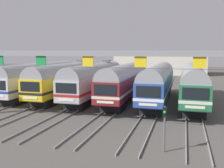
{
  "coord_description": "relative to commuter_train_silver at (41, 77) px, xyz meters",
  "views": [
    {
      "loc": [
        9.48,
        -32.57,
        6.43
      ],
      "look_at": [
        0.85,
        -2.21,
        2.38
      ],
      "focal_mm": 41.32,
      "sensor_mm": 36.0,
      "label": 1
    }
  ],
  "objects": [
    {
      "name": "commuter_train_silver",
      "position": [
        0.0,
        0.0,
        0.0
      ],
      "size": [
        2.88,
        18.06,
        4.77
      ],
      "color": "silver",
      "rests_on": "ground"
    },
    {
      "name": "commuter_train_maroon",
      "position": [
        12.53,
        0.0,
        0.0
      ],
      "size": [
        2.88,
        18.06,
        4.77
      ],
      "color": "maroon",
      "rests_on": "ground"
    },
    {
      "name": "commuter_train_yellow",
      "position": [
        4.18,
        0.0,
        0.0
      ],
      "size": [
        2.88,
        18.06,
        5.05
      ],
      "color": "gold",
      "rests_on": "ground"
    },
    {
      "name": "maintenance_building",
      "position": [
        13.05,
        41.79,
        0.54
      ],
      "size": [
        24.8,
        10.0,
        6.46
      ],
      "primitive_type": "cube",
      "color": "beige",
      "rests_on": "ground"
    },
    {
      "name": "ground_plane",
      "position": [
        10.44,
        0.01,
        -2.69
      ],
      "size": [
        160.0,
        160.0,
        0.0
      ],
      "primitive_type": "plane",
      "color": "#4C4944"
    },
    {
      "name": "commuter_train_blue",
      "position": [
        16.71,
        0.0,
        0.0
      ],
      "size": [
        2.88,
        18.06,
        4.77
      ],
      "color": "#284C9E",
      "rests_on": "ground"
    },
    {
      "name": "commuter_train_stainless",
      "position": [
        8.36,
        0.0,
        0.0
      ],
      "size": [
        2.88,
        18.06,
        5.05
      ],
      "color": "#B2B5BA",
      "rests_on": "ground"
    },
    {
      "name": "commuter_train_green",
      "position": [
        20.89,
        0.0,
        0.0
      ],
      "size": [
        2.88,
        18.06,
        4.77
      ],
      "color": "#236B42",
      "rests_on": "ground"
    },
    {
      "name": "track_bed",
      "position": [
        10.44,
        17.01,
        -2.61
      ],
      "size": [
        22.39,
        70.0,
        0.15
      ],
      "color": "gray",
      "rests_on": "ground"
    },
    {
      "name": "yard_signal_mast",
      "position": [
        18.8,
        -16.42,
        -0.6
      ],
      "size": [
        0.28,
        0.35,
        2.99
      ],
      "color": "#59595E",
      "rests_on": "ground"
    },
    {
      "name": "catenary_gantry",
      "position": [
        10.44,
        -13.49,
        2.67
      ],
      "size": [
        26.13,
        0.44,
        6.97
      ],
      "color": "gray",
      "rests_on": "ground"
    }
  ]
}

